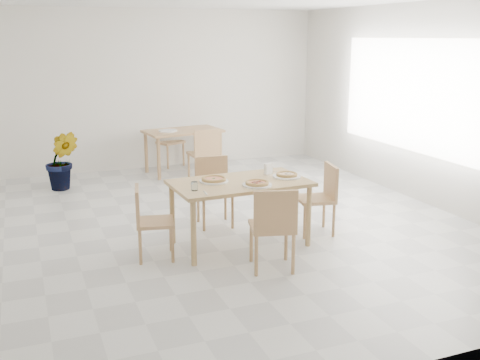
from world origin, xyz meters
name	(u,v)px	position (x,y,z in m)	size (l,w,h in m)	color
room	(410,95)	(2.98, 0.30, 1.50)	(7.28, 7.00, 7.00)	silver
main_table	(240,188)	(-0.09, -0.75, 0.67)	(1.56, 0.93, 0.75)	tan
chair_south	(273,223)	(-0.05, -1.58, 0.51)	(0.53, 0.53, 0.88)	tan
chair_north	(213,186)	(-0.12, 0.08, 0.50)	(0.47, 0.47, 0.86)	tan
chair_west	(148,217)	(-1.15, -0.77, 0.46)	(0.46, 0.46, 0.79)	tan
chair_east	(322,194)	(0.98, -0.74, 0.49)	(0.49, 0.49, 0.85)	tan
plate_margherita	(214,181)	(-0.36, -0.66, 0.76)	(0.32, 0.32, 0.02)	white
plate_mushroom	(287,176)	(0.49, -0.77, 0.76)	(0.33, 0.33, 0.02)	white
plate_pepperoni	(257,185)	(0.02, -0.99, 0.76)	(0.32, 0.32, 0.02)	white
pizza_margherita	(214,179)	(-0.36, -0.66, 0.78)	(0.29, 0.29, 0.03)	tan
pizza_mushroom	(287,174)	(0.49, -0.77, 0.78)	(0.30, 0.30, 0.03)	tan
pizza_pepperoni	(257,183)	(0.02, -0.99, 0.78)	(0.34, 0.34, 0.03)	tan
tumbler_a	(194,186)	(-0.67, -0.93, 0.80)	(0.07, 0.07, 0.09)	white
tumbler_b	(270,170)	(0.38, -0.54, 0.79)	(0.06, 0.06, 0.09)	white
napkin_holder	(268,169)	(0.34, -0.58, 0.81)	(0.13, 0.11, 0.13)	silver
fork_a	(205,193)	(-0.60, -1.08, 0.75)	(0.01, 0.17, 0.01)	silver
fork_b	(272,171)	(0.45, -0.44, 0.75)	(0.02, 0.19, 0.01)	silver
second_table	(183,136)	(0.29, 2.90, 0.65)	(1.38, 0.90, 0.75)	tan
chair_back_s	(205,151)	(0.44, 2.15, 0.51)	(0.46, 0.46, 0.88)	tan
chair_back_n	(166,138)	(0.15, 3.56, 0.51)	(0.58, 0.58, 0.89)	tan
plate_empty	(168,131)	(0.02, 2.86, 0.76)	(0.31, 0.31, 0.02)	white
potted_plant	(62,161)	(-1.77, 2.49, 0.46)	(0.51, 0.41, 0.92)	#1D6320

